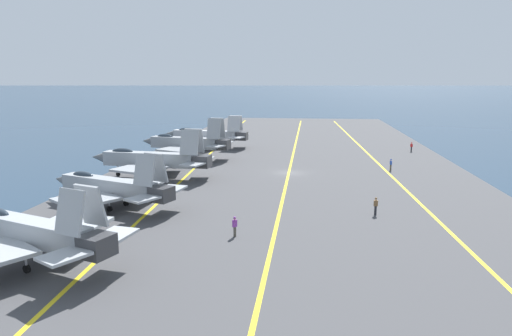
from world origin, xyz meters
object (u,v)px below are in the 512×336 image
Objects in this scene: parked_jet_third at (152,159)px; crew_purple_vest at (235,226)px; parked_jet_fifth at (207,135)px; parked_jet_nearest at (31,231)px; crew_red_vest at (411,147)px; parked_jet_fourth at (186,143)px; crew_blue_vest at (391,164)px; parked_jet_second at (111,187)px; crew_brown_vest at (376,205)px.

crew_purple_vest is at bearing -145.67° from parked_jet_third.
crew_purple_vest is (-51.03, -14.02, -1.50)m from parked_jet_fifth.
parked_jet_nearest reaches higher than crew_red_vest.
parked_jet_fourth reaches higher than parked_jet_nearest.
crew_purple_vest is (-37.43, -14.43, -1.83)m from parked_jet_fourth.
parked_jet_fourth reaches higher than parked_jet_third.
parked_jet_fourth reaches higher than crew_red_vest.
parked_jet_fifth is 9.64× the size of crew_blue_vest.
parked_jet_third is 28.83m from parked_jet_fifth.
parked_jet_nearest is at bearing -177.28° from parked_jet_second.
parked_jet_nearest is 0.90× the size of parked_jet_fifth.
crew_red_vest is (58.02, -38.91, -1.59)m from parked_jet_nearest.
parked_jet_fifth is 37.97m from crew_blue_vest.
parked_jet_fifth is at bearing -0.44° from parked_jet_second.
crew_red_vest is 0.99× the size of crew_purple_vest.
parked_jet_second reaches higher than crew_purple_vest.
parked_jet_fourth is (15.21, -0.75, 0.21)m from parked_jet_third.
parked_jet_nearest is at bearing -179.63° from parked_jet_fifth.
parked_jet_second is at bearing 126.09° from crew_blue_vest.
parked_jet_third is at bearing 34.33° from crew_purple_vest.
parked_jet_fifth is 9.75× the size of crew_red_vest.
parked_jet_nearest is 0.96× the size of parked_jet_second.
crew_purple_vest reaches higher than crew_red_vest.
crew_brown_vest is at bearing 167.01° from crew_blue_vest.
parked_jet_nearest is 8.65× the size of crew_blue_vest.
crew_red_vest is at bearing -42.73° from parked_jet_second.
parked_jet_fifth reaches higher than crew_blue_vest.
parked_jet_nearest reaches higher than crew_blue_vest.
crew_brown_vest is (-14.29, -28.14, -1.60)m from parked_jet_third.
parked_jet_nearest is 45.20m from parked_jet_fourth.
parked_jet_third is 9.74× the size of crew_purple_vest.
crew_red_vest is 0.99× the size of crew_blue_vest.
crew_purple_vest is (7.76, -13.63, -1.57)m from parked_jet_nearest.
parked_jet_second is 1.01× the size of parked_jet_fourth.
crew_red_vest is (42.90, -39.63, -1.32)m from parked_jet_second.
parked_jet_third is (14.87, 0.83, 0.31)m from parked_jet_second.
parked_jet_fourth is 8.92× the size of crew_purple_vest.
parked_jet_fourth is 8.79× the size of crew_brown_vest.
parked_jet_fourth is 40.29m from crew_brown_vest.
parked_jet_fifth is at bearing -2.32° from parked_jet_third.
crew_brown_vest reaches higher than crew_red_vest.
parked_jet_nearest reaches higher than crew_purple_vest.
crew_blue_vest is at bearing -121.56° from parked_jet_fifth.
parked_jet_third reaches higher than parked_jet_second.
parked_jet_fifth is at bearing 32.04° from crew_brown_vest.
crew_blue_vest is at bearing -39.38° from parked_jet_nearest.
parked_jet_fifth is at bearing 88.87° from crew_red_vest.
parked_jet_nearest is at bearing 146.15° from crew_red_vest.
parked_jet_fifth is at bearing -1.73° from parked_jet_fourth.
parked_jet_second is (15.11, 0.72, -0.27)m from parked_jet_nearest.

